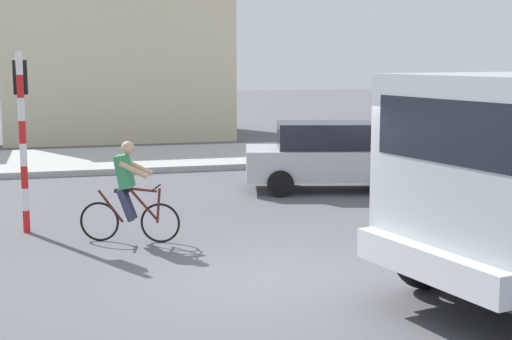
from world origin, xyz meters
name	(u,v)px	position (x,y,z in m)	size (l,w,h in m)	color
ground_plane	(267,283)	(0.00, 0.00, 0.00)	(120.00, 120.00, 0.00)	#56565B
sidewalk_far	(151,158)	(0.00, 12.81, 0.08)	(80.00, 5.00, 0.16)	#ADADA8
cyclist	(128,192)	(-1.61, 2.85, 0.86)	(1.63, 0.73, 1.72)	black
traffic_light_pole	(22,117)	(-3.31, 4.11, 2.07)	(0.24, 0.43, 3.20)	red
car_red_near	(470,144)	(7.86, 7.89, 0.82)	(4.09, 2.05, 1.60)	gold
car_white_mid	(330,156)	(3.44, 6.66, 0.82)	(4.29, 2.61, 1.60)	#B7B7BC
building_mid_block	(115,67)	(-0.39, 20.83, 2.74)	(8.48, 7.20, 5.48)	beige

